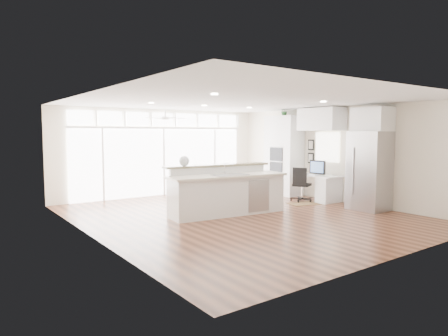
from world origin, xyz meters
TOP-DOWN VIEW (x-y plane):
  - floor at (0.00, 0.00)m, footprint 7.00×8.00m
  - ceiling at (0.00, 0.00)m, footprint 7.00×8.00m
  - wall_back at (0.00, 4.00)m, footprint 7.00×0.04m
  - wall_front at (0.00, -4.00)m, footprint 7.00×0.04m
  - wall_left at (-3.50, 0.00)m, footprint 0.04×8.00m
  - wall_right at (3.50, 0.00)m, footprint 0.04×8.00m
  - glass_wall at (0.00, 3.94)m, footprint 5.80×0.06m
  - transom_row at (0.00, 3.94)m, footprint 5.90×0.06m
  - desk_window at (3.46, 0.30)m, footprint 0.04×0.85m
  - ceiling_fan at (-0.50, 2.80)m, footprint 1.16×1.16m
  - recessed_lights at (0.00, 0.20)m, footprint 3.40×3.00m
  - oven_cabinet at (3.17, 1.80)m, footprint 0.64×1.20m
  - desk_nook at (3.13, 0.30)m, footprint 0.72×1.30m
  - upper_cabinets at (3.17, 0.30)m, footprint 0.64×1.30m
  - refrigerator at (3.11, -1.35)m, footprint 0.76×0.90m
  - fridge_cabinet at (3.17, -1.35)m, footprint 0.64×0.90m
  - framed_photos at (3.46, 0.92)m, footprint 0.06×0.22m
  - kitchen_island at (-0.16, 0.30)m, footprint 3.07×1.42m
  - rug at (2.39, 0.20)m, footprint 0.94×0.77m
  - office_chair at (2.67, 0.53)m, footprint 0.66×0.64m
  - fishbowl at (-1.06, 0.80)m, footprint 0.25×0.25m
  - monitor at (3.05, 0.30)m, footprint 0.12×0.54m
  - keyboard at (2.88, 0.30)m, footprint 0.13×0.32m
  - potted_plant at (3.17, 1.80)m, footprint 0.34×0.36m

SIDE VIEW (x-z plane):
  - floor at x=0.00m, z-range -0.02..0.00m
  - rug at x=2.39m, z-range 0.00..0.01m
  - desk_nook at x=3.13m, z-range 0.00..0.76m
  - office_chair at x=2.67m, z-range 0.00..0.98m
  - kitchen_island at x=-0.16m, z-range 0.00..1.18m
  - keyboard at x=2.88m, z-range 0.76..0.78m
  - monitor at x=3.05m, z-range 0.76..1.20m
  - refrigerator at x=3.11m, z-range 0.00..2.00m
  - glass_wall at x=0.00m, z-range 0.01..2.09m
  - oven_cabinet at x=3.17m, z-range 0.00..2.50m
  - fishbowl at x=-1.06m, z-range 1.18..1.43m
  - wall_back at x=0.00m, z-range 0.00..2.70m
  - wall_front at x=0.00m, z-range 0.00..2.70m
  - wall_left at x=-3.50m, z-range 0.00..2.70m
  - wall_right at x=3.50m, z-range 0.00..2.70m
  - framed_photos at x=3.46m, z-range 1.00..1.80m
  - desk_window at x=3.46m, z-range 1.12..1.98m
  - fridge_cabinet at x=3.17m, z-range 2.00..2.60m
  - upper_cabinets at x=3.17m, z-range 2.03..2.67m
  - transom_row at x=0.00m, z-range 2.18..2.58m
  - ceiling_fan at x=-0.50m, z-range 2.32..2.64m
  - potted_plant at x=3.17m, z-range 2.50..2.75m
  - recessed_lights at x=0.00m, z-range 2.67..2.69m
  - ceiling at x=0.00m, z-range 2.69..2.71m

